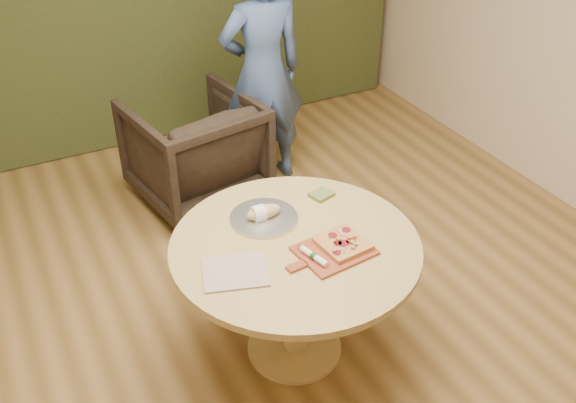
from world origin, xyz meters
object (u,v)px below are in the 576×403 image
(pedestal_table, at_px, (295,265))
(armchair, at_px, (195,146))
(bread_roll, at_px, (262,212))
(flatbread_pizza, at_px, (343,243))
(person_standing, at_px, (262,72))
(pizza_paddle, at_px, (333,251))
(serving_tray, at_px, (264,218))
(cutlery_roll, at_px, (314,256))

(pedestal_table, xyz_separation_m, armchair, (0.08, 1.72, -0.18))
(pedestal_table, bearing_deg, bread_roll, 103.08)
(flatbread_pizza, bearing_deg, pedestal_table, 143.30)
(bread_roll, bearing_deg, person_standing, 64.61)
(armchair, bearing_deg, flatbread_pizza, 83.82)
(pizza_paddle, bearing_deg, armchair, 85.35)
(armchair, bearing_deg, person_standing, 174.06)
(serving_tray, bearing_deg, flatbread_pizza, -58.80)
(bread_roll, bearing_deg, cutlery_roll, -80.36)
(pedestal_table, xyz_separation_m, person_standing, (0.65, 1.76, 0.27))
(serving_tray, xyz_separation_m, person_standing, (0.70, 1.50, 0.12))
(pizza_paddle, height_order, serving_tray, serving_tray)
(serving_tray, bearing_deg, bread_roll, 180.00)
(pedestal_table, height_order, serving_tray, serving_tray)
(cutlery_roll, bearing_deg, bread_roll, 84.96)
(pizza_paddle, distance_m, serving_tray, 0.44)
(pizza_paddle, distance_m, person_standing, 1.98)
(pizza_paddle, height_order, cutlery_roll, cutlery_roll)
(pedestal_table, xyz_separation_m, cutlery_roll, (0.01, -0.17, 0.17))
(serving_tray, bearing_deg, pedestal_table, -78.81)
(armchair, height_order, person_standing, person_standing)
(pedestal_table, distance_m, armchair, 1.73)
(armchair, relative_size, person_standing, 0.49)
(flatbread_pizza, height_order, bread_roll, bread_roll)
(serving_tray, height_order, armchair, armchair)
(person_standing, bearing_deg, flatbread_pizza, 79.50)
(serving_tray, bearing_deg, pizza_paddle, -66.60)
(cutlery_roll, bearing_deg, pizza_paddle, -7.07)
(pizza_paddle, height_order, bread_roll, bread_roll)
(flatbread_pizza, relative_size, person_standing, 0.14)
(pizza_paddle, relative_size, serving_tray, 1.29)
(cutlery_roll, height_order, armchair, armchair)
(armchair, bearing_deg, cutlery_roll, 78.34)
(pizza_paddle, xyz_separation_m, serving_tray, (-0.18, 0.41, -0.00))
(pedestal_table, height_order, pizza_paddle, pizza_paddle)
(flatbread_pizza, relative_size, armchair, 0.28)
(cutlery_roll, relative_size, bread_roll, 1.02)
(flatbread_pizza, xyz_separation_m, cutlery_roll, (-0.18, -0.02, 0.00))
(bread_roll, bearing_deg, pedestal_table, -76.92)
(cutlery_roll, distance_m, armchair, 1.92)
(cutlery_roll, xyz_separation_m, bread_roll, (-0.07, 0.42, 0.01))
(flatbread_pizza, distance_m, armchair, 1.90)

